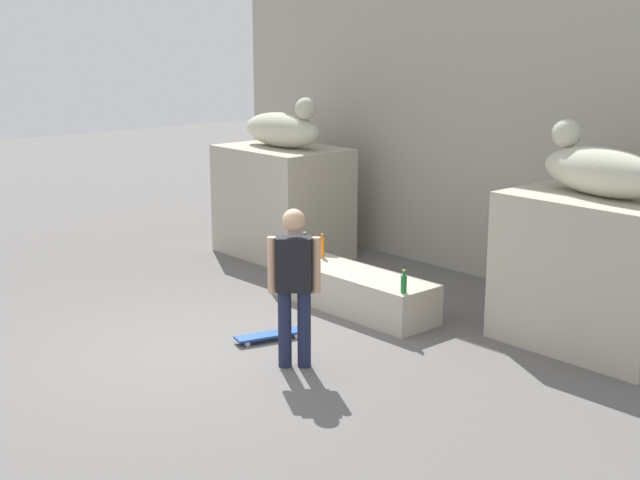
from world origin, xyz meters
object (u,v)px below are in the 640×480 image
(bottle_blue, at_px, (305,245))
(skateboard, at_px, (270,335))
(skater, at_px, (294,281))
(bottle_green, at_px, (404,284))
(bottle_orange, at_px, (322,247))
(statue_reclining_left, at_px, (284,129))
(statue_reclining_right, at_px, (600,169))

(bottle_blue, bearing_deg, skateboard, -51.76)
(skater, xyz_separation_m, bottle_green, (0.07, 1.56, -0.31))
(bottle_green, bearing_deg, bottle_blue, 170.78)
(bottle_orange, bearing_deg, statue_reclining_left, 154.02)
(bottle_green, bearing_deg, skater, -92.65)
(statue_reclining_left, relative_size, skater, 0.96)
(skateboard, bearing_deg, bottle_orange, -134.46)
(skateboard, xyz_separation_m, bottle_orange, (-0.96, 1.65, 0.56))
(statue_reclining_right, height_order, bottle_green, statue_reclining_right)
(statue_reclining_left, relative_size, bottle_orange, 5.10)
(statue_reclining_right, bearing_deg, skateboard, 57.67)
(bottle_green, bearing_deg, statue_reclining_right, 40.14)
(bottle_green, bearing_deg, statue_reclining_left, 160.58)
(skater, distance_m, bottle_blue, 2.82)
(skater, bearing_deg, statue_reclining_right, -167.04)
(statue_reclining_right, distance_m, bottle_blue, 4.06)
(skater, bearing_deg, bottle_orange, -95.30)
(bottle_orange, bearing_deg, skateboard, -59.71)
(statue_reclining_left, bearing_deg, skater, -38.56)
(skater, distance_m, bottle_orange, 2.63)
(skater, height_order, skateboard, skater)
(statue_reclining_right, bearing_deg, bottle_blue, 25.69)
(bottle_orange, bearing_deg, skater, -47.96)
(statue_reclining_right, relative_size, skateboard, 2.03)
(skater, bearing_deg, bottle_green, -139.99)
(statue_reclining_left, distance_m, bottle_blue, 2.32)
(bottle_orange, bearing_deg, bottle_blue, -173.04)
(skater, relative_size, bottle_blue, 5.73)
(bottle_orange, relative_size, bottle_green, 1.15)
(bottle_blue, relative_size, bottle_green, 1.07)
(bottle_orange, height_order, bottle_green, bottle_orange)
(statue_reclining_left, bearing_deg, bottle_green, -19.90)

